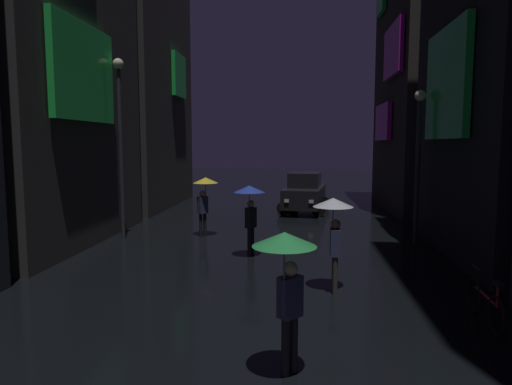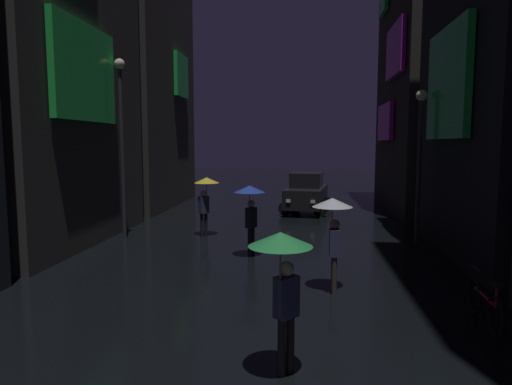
{
  "view_description": "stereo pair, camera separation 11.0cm",
  "coord_description": "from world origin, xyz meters",
  "px_view_note": "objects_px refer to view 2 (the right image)",
  "views": [
    {
      "loc": [
        1.17,
        -1.4,
        3.33
      ],
      "look_at": [
        0.0,
        10.73,
        2.01
      ],
      "focal_mm": 32.0,
      "sensor_mm": 36.0,
      "label": 1
    },
    {
      "loc": [
        1.28,
        -1.39,
        3.33
      ],
      "look_at": [
        0.0,
        10.73,
        2.01
      ],
      "focal_mm": 32.0,
      "sensor_mm": 36.0,
      "label": 2
    }
  ],
  "objects_px": {
    "pedestrian_foreground_left_green": "(282,263)",
    "pedestrian_foreground_right_blue": "(250,201)",
    "bicycle_parked_at_storefront": "(484,304)",
    "streetlamp_left_far": "(122,129)",
    "car_distant": "(307,193)",
    "streetlamp_right_far": "(420,148)",
    "pedestrian_midstreet_left_clear": "(333,218)",
    "pedestrian_far_right_yellow": "(206,190)"
  },
  "relations": [
    {
      "from": "pedestrian_foreground_left_green",
      "to": "pedestrian_foreground_right_blue",
      "type": "distance_m",
      "value": 6.99
    },
    {
      "from": "pedestrian_foreground_right_blue",
      "to": "streetlamp_left_far",
      "type": "distance_m",
      "value": 5.64
    },
    {
      "from": "car_distant",
      "to": "streetlamp_left_far",
      "type": "relative_size",
      "value": 0.7
    },
    {
      "from": "pedestrian_foreground_left_green",
      "to": "pedestrian_midstreet_left_clear",
      "type": "bearing_deg",
      "value": 76.54
    },
    {
      "from": "pedestrian_foreground_right_blue",
      "to": "bicycle_parked_at_storefront",
      "type": "bearing_deg",
      "value": -43.3
    },
    {
      "from": "pedestrian_far_right_yellow",
      "to": "bicycle_parked_at_storefront",
      "type": "bearing_deg",
      "value": -47.5
    },
    {
      "from": "pedestrian_foreground_left_green",
      "to": "streetlamp_left_far",
      "type": "height_order",
      "value": "streetlamp_left_far"
    },
    {
      "from": "pedestrian_foreground_left_green",
      "to": "pedestrian_foreground_right_blue",
      "type": "bearing_deg",
      "value": 100.45
    },
    {
      "from": "pedestrian_foreground_left_green",
      "to": "pedestrian_far_right_yellow",
      "type": "relative_size",
      "value": 1.0
    },
    {
      "from": "pedestrian_midstreet_left_clear",
      "to": "pedestrian_foreground_right_blue",
      "type": "xyz_separation_m",
      "value": [
        -2.21,
        2.94,
        0.0
      ]
    },
    {
      "from": "pedestrian_far_right_yellow",
      "to": "car_distant",
      "type": "bearing_deg",
      "value": 60.02
    },
    {
      "from": "pedestrian_midstreet_left_clear",
      "to": "streetlamp_right_far",
      "type": "relative_size",
      "value": 0.42
    },
    {
      "from": "pedestrian_foreground_right_blue",
      "to": "pedestrian_foreground_left_green",
      "type": "bearing_deg",
      "value": -79.55
    },
    {
      "from": "streetlamp_right_far",
      "to": "streetlamp_left_far",
      "type": "bearing_deg",
      "value": -179.97
    },
    {
      "from": "car_distant",
      "to": "pedestrian_midstreet_left_clear",
      "type": "bearing_deg",
      "value": -87.56
    },
    {
      "from": "pedestrian_foreground_right_blue",
      "to": "bicycle_parked_at_storefront",
      "type": "distance_m",
      "value": 6.82
    },
    {
      "from": "pedestrian_foreground_left_green",
      "to": "pedestrian_midstreet_left_clear",
      "type": "relative_size",
      "value": 1.0
    },
    {
      "from": "bicycle_parked_at_storefront",
      "to": "streetlamp_right_far",
      "type": "relative_size",
      "value": 0.36
    },
    {
      "from": "bicycle_parked_at_storefront",
      "to": "streetlamp_left_far",
      "type": "relative_size",
      "value": 0.29
    },
    {
      "from": "pedestrian_foreground_left_green",
      "to": "streetlamp_right_far",
      "type": "relative_size",
      "value": 0.42
    },
    {
      "from": "pedestrian_midstreet_left_clear",
      "to": "streetlamp_right_far",
      "type": "distance_m",
      "value": 6.18
    },
    {
      "from": "pedestrian_midstreet_left_clear",
      "to": "streetlamp_left_far",
      "type": "relative_size",
      "value": 0.34
    },
    {
      "from": "pedestrian_midstreet_left_clear",
      "to": "pedestrian_far_right_yellow",
      "type": "bearing_deg",
      "value": 125.63
    },
    {
      "from": "streetlamp_left_far",
      "to": "streetlamp_right_far",
      "type": "relative_size",
      "value": 1.23
    },
    {
      "from": "pedestrian_midstreet_left_clear",
      "to": "bicycle_parked_at_storefront",
      "type": "relative_size",
      "value": 1.16
    },
    {
      "from": "streetlamp_left_far",
      "to": "streetlamp_right_far",
      "type": "distance_m",
      "value": 10.02
    },
    {
      "from": "car_distant",
      "to": "streetlamp_right_far",
      "type": "bearing_deg",
      "value": -62.63
    },
    {
      "from": "bicycle_parked_at_storefront",
      "to": "streetlamp_left_far",
      "type": "xyz_separation_m",
      "value": [
        -9.6,
        6.8,
        3.43
      ]
    },
    {
      "from": "pedestrian_far_right_yellow",
      "to": "streetlamp_left_far",
      "type": "distance_m",
      "value": 3.58
    },
    {
      "from": "pedestrian_foreground_right_blue",
      "to": "bicycle_parked_at_storefront",
      "type": "xyz_separation_m",
      "value": [
        4.87,
        -4.59,
        -1.28
      ]
    },
    {
      "from": "pedestrian_midstreet_left_clear",
      "to": "pedestrian_foreground_right_blue",
      "type": "distance_m",
      "value": 3.68
    },
    {
      "from": "pedestrian_far_right_yellow",
      "to": "pedestrian_midstreet_left_clear",
      "type": "xyz_separation_m",
      "value": [
        4.14,
        -5.78,
        0.0
      ]
    },
    {
      "from": "pedestrian_foreground_left_green",
      "to": "streetlamp_left_far",
      "type": "distance_m",
      "value": 11.08
    },
    {
      "from": "pedestrian_far_right_yellow",
      "to": "bicycle_parked_at_storefront",
      "type": "height_order",
      "value": "pedestrian_far_right_yellow"
    },
    {
      "from": "streetlamp_left_far",
      "to": "streetlamp_right_far",
      "type": "xyz_separation_m",
      "value": [
        10.0,
        0.01,
        -0.63
      ]
    },
    {
      "from": "streetlamp_right_far",
      "to": "bicycle_parked_at_storefront",
      "type": "bearing_deg",
      "value": -93.37
    },
    {
      "from": "pedestrian_far_right_yellow",
      "to": "streetlamp_left_far",
      "type": "relative_size",
      "value": 0.34
    },
    {
      "from": "pedestrian_foreground_right_blue",
      "to": "car_distant",
      "type": "distance_m",
      "value": 9.31
    },
    {
      "from": "pedestrian_foreground_left_green",
      "to": "pedestrian_midstreet_left_clear",
      "type": "distance_m",
      "value": 4.04
    },
    {
      "from": "bicycle_parked_at_storefront",
      "to": "streetlamp_right_far",
      "type": "bearing_deg",
      "value": 86.63
    },
    {
      "from": "pedestrian_foreground_right_blue",
      "to": "streetlamp_right_far",
      "type": "bearing_deg",
      "value": 22.71
    },
    {
      "from": "pedestrian_foreground_left_green",
      "to": "streetlamp_right_far",
      "type": "distance_m",
      "value": 10.04
    }
  ]
}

